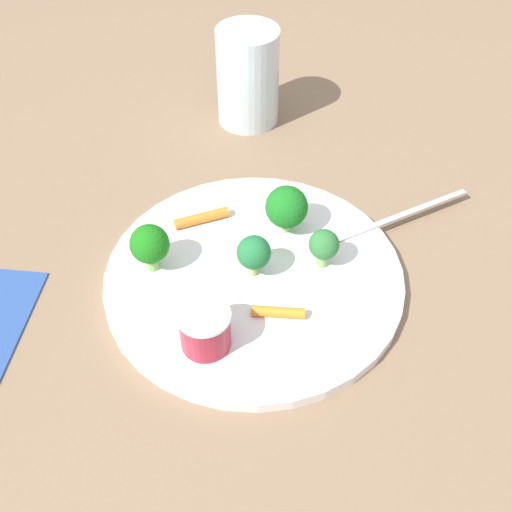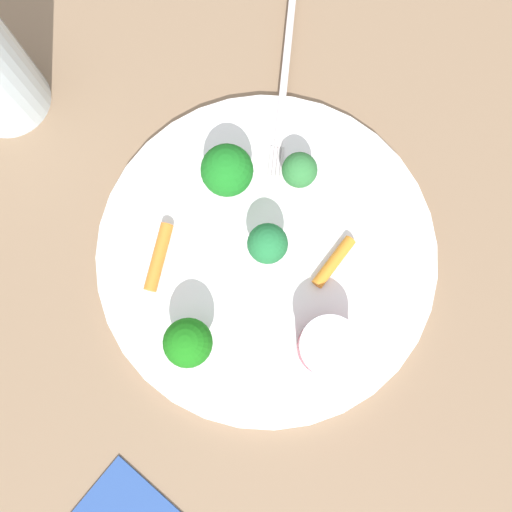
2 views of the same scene
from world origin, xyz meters
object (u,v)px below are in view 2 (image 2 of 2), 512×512
broccoli_floret_3 (188,343)px  sauce_cup (327,347)px  fork (284,80)px  broccoli_floret_1 (272,245)px  plate (267,253)px  broccoli_floret_0 (299,171)px  broccoli_floret_2 (227,171)px  carrot_stick_1 (334,262)px  carrot_stick_0 (159,257)px

broccoli_floret_3 → sauce_cup: bearing=30.3°
fork → broccoli_floret_1: bearing=-63.0°
broccoli_floret_3 → plate: bearing=83.6°
plate → sauce_cup: 0.10m
broccoli_floret_0 → broccoli_floret_3: bearing=-90.3°
broccoli_floret_0 → broccoli_floret_2: broccoli_floret_2 is taller
broccoli_floret_2 → carrot_stick_1: broccoli_floret_2 is taller
broccoli_floret_0 → fork: bearing=127.6°
broccoli_floret_2 → plate: bearing=-29.9°
broccoli_floret_3 → carrot_stick_1: (0.06, 0.12, -0.03)m
fork → carrot_stick_0: bearing=-91.4°
plate → carrot_stick_1: 0.06m
carrot_stick_1 → carrot_stick_0: bearing=-149.9°
broccoli_floret_0 → carrot_stick_1: 0.08m
plate → broccoli_floret_3: bearing=-96.4°
broccoli_floret_0 → carrot_stick_0: bearing=-118.1°
carrot_stick_1 → fork: carrot_stick_1 is taller
broccoli_floret_3 → broccoli_floret_2: bearing=110.1°
broccoli_floret_3 → fork: bearing=103.5°
carrot_stick_1 → plate: bearing=-158.6°
sauce_cup → broccoli_floret_2: bearing=150.9°
broccoli_floret_0 → broccoli_floret_1: 0.07m
sauce_cup → broccoli_floret_2: 0.16m
plate → broccoli_floret_0: 0.08m
plate → broccoli_floret_0: bearing=98.5°
broccoli_floret_3 → broccoli_floret_1: bearing=81.6°
plate → carrot_stick_0: carrot_stick_0 is taller
fork → plate: bearing=-64.3°
broccoli_floret_2 → broccoli_floret_0: bearing=33.4°
broccoli_floret_0 → broccoli_floret_3: (-0.00, -0.17, 0.00)m
broccoli_floret_0 → broccoli_floret_2: bearing=-146.6°
broccoli_floret_3 → fork: 0.25m
sauce_cup → broccoli_floret_3: (-0.09, -0.05, 0.01)m
broccoli_floret_2 → carrot_stick_0: size_ratio=0.92×
broccoli_floret_1 → broccoli_floret_2: (-0.06, 0.03, 0.00)m
broccoli_floret_1 → carrot_stick_0: bearing=-145.4°
broccoli_floret_2 → broccoli_floret_3: (0.05, -0.13, -0.00)m
carrot_stick_0 → broccoli_floret_2: bearing=80.6°
fork → broccoli_floret_3: bearing=-76.5°
sauce_cup → fork: bearing=128.7°
broccoli_floret_2 → broccoli_floret_3: 0.14m
plate → carrot_stick_1: (0.05, 0.02, 0.01)m
carrot_stick_0 → broccoli_floret_0: bearing=61.9°
sauce_cup → broccoli_floret_2: size_ratio=0.88×
carrot_stick_1 → fork: 0.18m
broccoli_floret_0 → carrot_stick_1: (0.06, -0.05, -0.02)m
broccoli_floret_2 → fork: size_ratio=0.30×
broccoli_floret_3 → carrot_stick_1: bearing=61.8°
broccoli_floret_0 → broccoli_floret_3: broccoli_floret_3 is taller
broccoli_floret_1 → carrot_stick_1: size_ratio=0.93×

